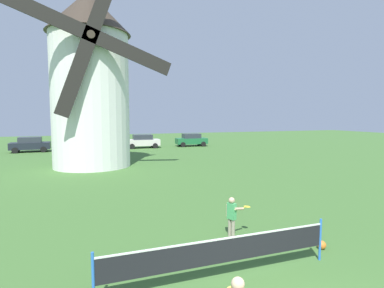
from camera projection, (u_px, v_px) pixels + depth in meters
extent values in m
cylinder|color=white|center=(91.00, 102.00, 22.57)|extent=(5.50, 5.50, 9.58)
cone|color=#382D23|center=(88.00, 13.00, 22.00)|extent=(5.95, 5.95, 3.03)
cylinder|color=#382D23|center=(91.00, 35.00, 19.40)|extent=(0.50, 0.60, 0.50)
cube|color=black|center=(91.00, 35.00, 19.26)|extent=(4.64, 0.12, 10.44)
cube|color=black|center=(91.00, 35.00, 19.26)|extent=(10.44, 0.12, 4.64)
cylinder|color=blue|center=(93.00, 279.00, 6.06)|extent=(0.06, 0.06, 1.10)
cylinder|color=blue|center=(320.00, 240.00, 8.00)|extent=(0.06, 0.06, 1.10)
cube|color=black|center=(222.00, 251.00, 7.02)|extent=(5.59, 0.01, 0.55)
cube|color=white|center=(222.00, 239.00, 6.99)|extent=(5.59, 0.02, 0.04)
sphere|color=#DBB28E|center=(238.00, 284.00, 4.59)|extent=(0.20, 0.20, 0.20)
cylinder|color=#9E937F|center=(230.00, 227.00, 9.64)|extent=(0.11, 0.11, 0.56)
cylinder|color=#9E937F|center=(233.00, 228.00, 9.53)|extent=(0.11, 0.11, 0.56)
cube|color=#4CB266|center=(232.00, 211.00, 9.54)|extent=(0.23, 0.31, 0.50)
sphere|color=#DBB28E|center=(232.00, 200.00, 9.51)|extent=(0.19, 0.19, 0.19)
cylinder|color=#DBB28E|center=(227.00, 210.00, 9.67)|extent=(0.08, 0.08, 0.38)
cylinder|color=#DBB28E|center=(239.00, 209.00, 9.52)|extent=(0.39, 0.21, 0.14)
cylinder|color=yellow|center=(242.00, 208.00, 9.61)|extent=(0.22, 0.10, 0.04)
ellipsoid|color=yellow|center=(247.00, 207.00, 9.75)|extent=(0.25, 0.29, 0.03)
sphere|color=orange|center=(322.00, 245.00, 8.70)|extent=(0.24, 0.24, 0.24)
cube|color=#1E232D|center=(30.00, 146.00, 32.04)|extent=(3.84, 1.76, 0.70)
cube|color=#2D333D|center=(30.00, 140.00, 31.98)|extent=(2.16, 1.53, 0.56)
cylinder|color=black|center=(45.00, 148.00, 33.33)|extent=(0.60, 0.19, 0.60)
cylinder|color=black|center=(44.00, 149.00, 31.75)|extent=(0.60, 0.19, 0.60)
cylinder|color=black|center=(18.00, 149.00, 32.39)|extent=(0.60, 0.19, 0.60)
cylinder|color=black|center=(15.00, 150.00, 30.81)|extent=(0.60, 0.19, 0.60)
cube|color=silver|center=(95.00, 144.00, 34.06)|extent=(4.56, 2.05, 0.70)
cube|color=#2D333D|center=(95.00, 138.00, 34.00)|extent=(2.60, 1.69, 0.56)
cylinder|color=black|center=(109.00, 146.00, 35.31)|extent=(0.61, 0.23, 0.60)
cylinder|color=black|center=(110.00, 148.00, 33.68)|extent=(0.61, 0.23, 0.60)
cylinder|color=black|center=(82.00, 147.00, 34.50)|extent=(0.61, 0.23, 0.60)
cylinder|color=black|center=(80.00, 148.00, 32.87)|extent=(0.61, 0.23, 0.60)
cube|color=silver|center=(143.00, 142.00, 36.07)|extent=(3.98, 1.90, 0.70)
cube|color=#2D333D|center=(143.00, 137.00, 36.01)|extent=(2.26, 1.61, 0.56)
cylinder|color=black|center=(153.00, 144.00, 37.30)|extent=(0.61, 0.21, 0.60)
cylinder|color=black|center=(155.00, 146.00, 35.68)|extent=(0.61, 0.21, 0.60)
cylinder|color=black|center=(131.00, 145.00, 36.51)|extent=(0.61, 0.21, 0.60)
cylinder|color=black|center=(132.00, 146.00, 34.90)|extent=(0.61, 0.21, 0.60)
cube|color=#1E6638|center=(191.00, 141.00, 38.20)|extent=(3.91, 1.95, 0.70)
cube|color=#2D333D|center=(191.00, 136.00, 38.15)|extent=(2.23, 1.64, 0.56)
cylinder|color=black|center=(199.00, 143.00, 39.41)|extent=(0.61, 0.22, 0.60)
cylinder|color=black|center=(203.00, 144.00, 37.79)|extent=(0.61, 0.22, 0.60)
cylinder|color=black|center=(180.00, 143.00, 38.69)|extent=(0.61, 0.22, 0.60)
cylinder|color=black|center=(183.00, 145.00, 37.06)|extent=(0.61, 0.22, 0.60)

